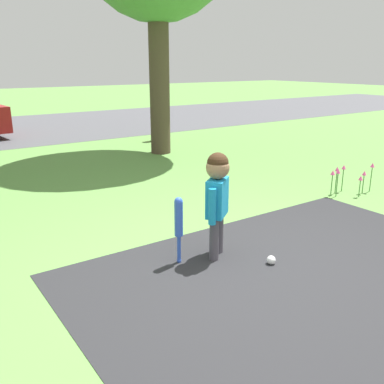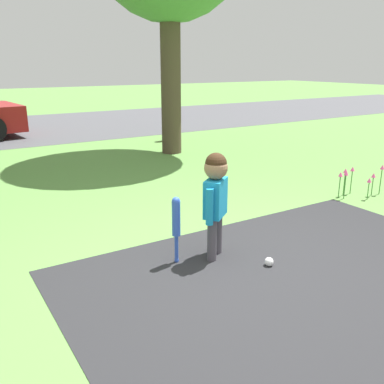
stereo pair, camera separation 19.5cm
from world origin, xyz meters
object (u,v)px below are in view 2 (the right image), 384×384
Objects in this scene: baseball_bat at (176,221)px; fire_hydrant at (168,124)px; child at (216,191)px; sports_ball at (269,262)px.

baseball_bat is 6.37m from fire_hydrant.
child is 1.30× the size of fire_hydrant.
baseball_bat is at bearing 142.80° from sports_ball.
baseball_bat is at bearing 129.49° from child.
child is at bearing -12.83° from baseball_bat.
sports_ball is (0.66, -0.50, -0.36)m from baseball_bat.
fire_hydrant is at bearing 27.35° from child.
baseball_bat is at bearing -118.25° from fire_hydrant.
sports_ball is (0.30, -0.42, -0.60)m from child.
sports_ball is 6.56m from fire_hydrant.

